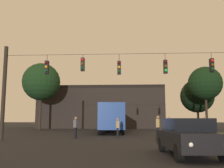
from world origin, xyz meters
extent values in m
plane|color=black|center=(0.00, 24.50, 0.00)|extent=(168.00, 168.00, 0.00)
cylinder|color=black|center=(-8.62, 12.72, 3.39)|extent=(0.28, 0.28, 6.79)
cylinder|color=black|center=(0.00, 12.72, 6.12)|extent=(17.23, 0.02, 0.02)
cylinder|color=black|center=(-5.53, 12.72, 5.89)|extent=(0.03, 0.03, 0.44)
cube|color=black|center=(-5.53, 12.72, 5.20)|extent=(0.26, 0.32, 0.95)
sphere|color=#510A0A|center=(-5.53, 12.54, 5.50)|extent=(0.20, 0.20, 0.20)
sphere|color=orange|center=(-5.53, 12.54, 5.20)|extent=(0.20, 0.20, 0.20)
sphere|color=#0C4219|center=(-5.53, 12.54, 4.90)|extent=(0.20, 0.20, 0.20)
cylinder|color=black|center=(-2.91, 12.72, 5.98)|extent=(0.03, 0.03, 0.26)
cube|color=black|center=(-2.91, 12.72, 5.38)|extent=(0.26, 0.32, 0.95)
sphere|color=red|center=(-2.91, 12.54, 5.68)|extent=(0.20, 0.20, 0.20)
sphere|color=#5B3D0C|center=(-2.91, 12.54, 5.38)|extent=(0.20, 0.20, 0.20)
sphere|color=#0C4219|center=(-2.91, 12.54, 5.08)|extent=(0.20, 0.20, 0.20)
cylinder|color=black|center=(-0.29, 12.72, 5.85)|extent=(0.03, 0.03, 0.52)
cube|color=black|center=(-0.29, 12.72, 5.11)|extent=(0.26, 0.32, 0.95)
sphere|color=#510A0A|center=(-0.29, 12.54, 5.41)|extent=(0.20, 0.20, 0.20)
sphere|color=orange|center=(-0.29, 12.54, 5.11)|extent=(0.20, 0.20, 0.20)
sphere|color=#0C4219|center=(-0.29, 12.54, 4.81)|extent=(0.20, 0.20, 0.20)
cylinder|color=black|center=(2.98, 12.72, 5.86)|extent=(0.03, 0.03, 0.49)
cube|color=black|center=(2.98, 12.72, 5.15)|extent=(0.26, 0.32, 0.95)
sphere|color=#510A0A|center=(2.98, 12.54, 5.45)|extent=(0.20, 0.20, 0.20)
sphere|color=#5B3D0C|center=(2.98, 12.54, 5.15)|extent=(0.20, 0.20, 0.20)
sphere|color=#1EE04C|center=(2.98, 12.54, 4.85)|extent=(0.20, 0.20, 0.20)
cylinder|color=black|center=(6.20, 12.72, 5.90)|extent=(0.03, 0.03, 0.42)
cube|color=black|center=(6.20, 12.72, 5.21)|extent=(0.26, 0.32, 0.95)
sphere|color=red|center=(6.20, 12.54, 5.51)|extent=(0.20, 0.20, 0.20)
sphere|color=#5B3D0C|center=(6.20, 12.54, 5.21)|extent=(0.20, 0.20, 0.20)
sphere|color=#0C4219|center=(6.20, 12.54, 4.91)|extent=(0.20, 0.20, 0.20)
cube|color=navy|center=(-1.60, 23.41, 1.75)|extent=(3.44, 11.18, 2.50)
cube|color=black|center=(-1.60, 23.41, 2.36)|extent=(3.43, 10.52, 0.70)
cylinder|color=black|center=(-3.05, 27.26, 0.50)|extent=(0.37, 1.02, 1.00)
cylinder|color=black|center=(-0.84, 27.45, 0.50)|extent=(0.37, 1.02, 1.00)
cylinder|color=black|center=(-2.52, 21.12, 0.50)|extent=(0.37, 1.02, 1.00)
cylinder|color=black|center=(-0.30, 21.31, 0.50)|extent=(0.37, 1.02, 1.00)
cylinder|color=black|center=(-2.34, 19.15, 0.50)|extent=(0.37, 1.02, 1.00)
cylinder|color=black|center=(-0.13, 19.34, 0.50)|extent=(0.37, 1.02, 1.00)
cube|color=beige|center=(-1.89, 26.70, 2.36)|extent=(2.62, 1.02, 0.56)
cube|color=beige|center=(-1.36, 20.67, 2.36)|extent=(2.62, 1.02, 0.56)
cube|color=black|center=(2.69, 5.68, 0.66)|extent=(2.08, 4.41, 0.68)
cube|color=black|center=(2.68, 5.83, 1.26)|extent=(1.73, 2.42, 0.52)
cylinder|color=black|center=(3.58, 4.32, 0.32)|extent=(0.26, 0.65, 0.64)
cylinder|color=black|center=(2.00, 4.21, 0.32)|extent=(0.26, 0.65, 0.64)
cylinder|color=black|center=(3.39, 7.15, 0.32)|extent=(0.26, 0.65, 0.64)
cylinder|color=black|center=(1.81, 7.04, 0.32)|extent=(0.26, 0.65, 0.64)
sphere|color=white|center=(2.26, 3.55, 0.66)|extent=(0.18, 0.18, 0.18)
cylinder|color=black|center=(-3.77, 14.73, 0.41)|extent=(0.14, 0.14, 0.82)
cylinder|color=black|center=(-3.72, 14.88, 0.41)|extent=(0.14, 0.14, 0.82)
cube|color=#4C4C56|center=(-3.74, 14.81, 1.13)|extent=(0.33, 0.41, 0.62)
sphere|color=#8C6B51|center=(-3.74, 14.81, 1.55)|extent=(0.22, 0.22, 0.22)
cylinder|color=black|center=(2.63, 14.63, 0.43)|extent=(0.14, 0.14, 0.86)
cylinder|color=black|center=(2.58, 14.48, 0.43)|extent=(0.14, 0.14, 0.86)
cube|color=#997F4C|center=(2.60, 14.55, 1.18)|extent=(0.35, 0.42, 0.64)
sphere|color=#8C6B51|center=(2.60, 14.55, 1.62)|extent=(0.23, 0.23, 0.23)
cylinder|color=black|center=(-0.50, 15.44, 0.39)|extent=(0.14, 0.14, 0.78)
cylinder|color=black|center=(-0.49, 15.28, 0.39)|extent=(0.14, 0.14, 0.78)
cube|color=#997F4C|center=(-0.50, 15.36, 1.07)|extent=(0.26, 0.37, 0.58)
sphere|color=#8C6B51|center=(-0.50, 15.36, 1.46)|extent=(0.21, 0.21, 0.21)
cylinder|color=black|center=(3.33, 13.70, 0.41)|extent=(0.14, 0.14, 0.81)
cylinder|color=black|center=(3.29, 13.86, 0.41)|extent=(0.14, 0.14, 0.81)
cube|color=#997F4C|center=(3.31, 13.78, 1.12)|extent=(0.32, 0.41, 0.61)
sphere|color=#8C6B51|center=(3.31, 13.78, 1.54)|extent=(0.22, 0.22, 0.22)
cylinder|color=black|center=(6.15, 14.87, 0.41)|extent=(0.14, 0.14, 0.81)
cylinder|color=black|center=(6.20, 14.72, 0.41)|extent=(0.14, 0.14, 0.81)
cube|color=#2D4C7F|center=(6.17, 14.80, 1.12)|extent=(0.34, 0.42, 0.61)
sphere|color=#8C6B51|center=(6.17, 14.80, 1.53)|extent=(0.22, 0.22, 0.22)
cube|color=black|center=(-3.81, 39.69, 3.12)|extent=(20.01, 11.78, 6.23)
cube|color=black|center=(-3.81, 39.69, 6.48)|extent=(20.01, 11.78, 0.50)
cylinder|color=#2D2116|center=(12.34, 38.67, 1.69)|extent=(0.37, 0.37, 3.37)
sphere|color=black|center=(12.34, 38.67, 5.35)|extent=(5.64, 5.64, 5.64)
cylinder|color=#2D2116|center=(-11.84, 30.21, 2.44)|extent=(0.35, 0.35, 4.87)
sphere|color=black|center=(-11.84, 30.21, 6.73)|extent=(5.33, 5.33, 5.33)
cylinder|color=#2D2116|center=(11.82, 32.42, 2.47)|extent=(0.35, 0.35, 4.94)
sphere|color=black|center=(11.82, 32.42, 6.65)|extent=(4.90, 4.90, 4.90)
camera|label=1|loc=(0.15, -5.05, 1.49)|focal=40.74mm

